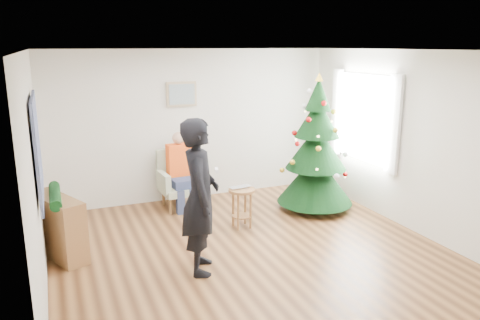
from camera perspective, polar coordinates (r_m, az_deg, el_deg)
name	(u,v)px	position (r m, az deg, el deg)	size (l,w,h in m)	color
floor	(250,251)	(6.32, 1.26, -11.04)	(5.00, 5.00, 0.00)	brown
ceiling	(251,50)	(5.73, 1.40, 13.26)	(5.00, 5.00, 0.00)	white
wall_back	(193,125)	(8.20, -5.73, 4.24)	(5.00, 5.00, 0.00)	silver
wall_front	(379,224)	(3.84, 16.63, -7.51)	(5.00, 5.00, 0.00)	silver
wall_left	(35,177)	(5.42, -23.67, -1.86)	(5.00, 5.00, 0.00)	silver
wall_right	(408,141)	(7.25, 19.76, 2.22)	(5.00, 5.00, 0.00)	silver
window_panel	(364,118)	(7.95, 14.92, 5.00)	(0.04, 1.30, 1.40)	white
curtains	(363,118)	(7.93, 14.75, 4.99)	(0.05, 1.75, 1.50)	white
christmas_tree	(316,149)	(7.69, 9.28, 1.28)	(1.24, 1.24, 2.24)	#3F2816
stool	(242,208)	(6.99, 0.22, -5.83)	(0.40, 0.40, 0.60)	brown
laptop	(242,188)	(6.89, 0.23, -3.43)	(0.33, 0.21, 0.03)	silver
armchair	(181,186)	(7.90, -7.27, -3.22)	(0.75, 0.69, 0.97)	#A1AD8C
seated_person	(181,170)	(7.78, -7.20, -1.25)	(0.41, 0.58, 1.27)	navy
standing_man	(200,197)	(5.51, -4.90, -4.47)	(0.68, 0.45, 1.86)	black
game_controller	(217,170)	(5.46, -2.88, -1.22)	(0.04, 0.13, 0.04)	white
console	(58,227)	(6.46, -21.30, -7.60)	(0.30, 1.00, 0.80)	brown
garland	(55,196)	(6.33, -21.63, -4.05)	(0.14, 0.14, 0.90)	black
tapestry	(37,148)	(5.66, -23.47, 1.39)	(0.03, 1.50, 1.15)	black
framed_picture	(182,94)	(8.03, -7.13, 7.97)	(0.52, 0.05, 0.42)	tan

